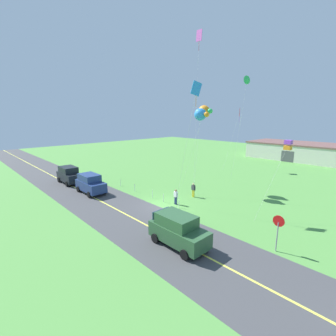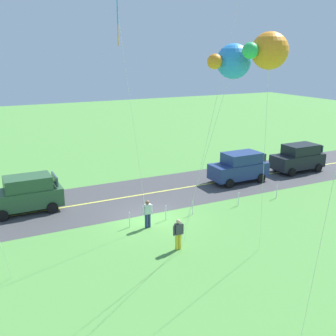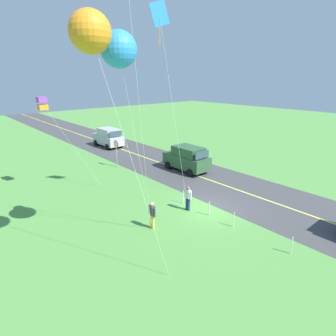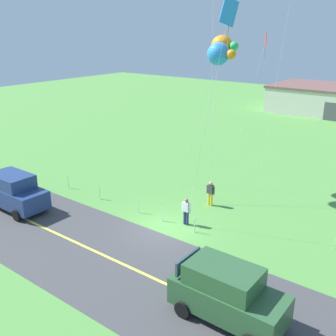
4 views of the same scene
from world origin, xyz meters
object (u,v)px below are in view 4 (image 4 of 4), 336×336
Objects in this scene: person_adult_near at (186,211)px; kite_red_low at (228,17)px; kite_pink_drift at (265,42)px; kite_blue_mid at (219,54)px; car_parked_west_near at (15,191)px; car_suv_foreground at (227,293)px; kite_orange_near at (223,46)px; person_adult_companion at (210,193)px.

person_adult_near is 10.41m from kite_red_low.
kite_blue_mid is at bearing -76.43° from kite_pink_drift.
car_suv_foreground is at bearing -3.31° from car_parked_west_near.
kite_blue_mid is 1.60m from kite_orange_near.
kite_orange_near is at bearing 56.56° from car_parked_west_near.
car_parked_west_near is 0.37× the size of kite_red_low.
kite_red_low is 7.27m from kite_orange_near.
kite_pink_drift reaches higher than kite_blue_mid.
kite_blue_mid reaches higher than car_parked_west_near.
person_adult_companion is (-5.98, 8.60, -0.29)m from car_suv_foreground.
person_adult_near is at bearing -73.48° from kite_orange_near.
kite_pink_drift is 1.00× the size of kite_orange_near.
kite_red_low is at bearing 25.67° from car_parked_west_near.
person_adult_companion is (9.32, 7.71, -0.29)m from car_parked_west_near.
car_parked_west_near is 15.20m from kite_blue_mid.
kite_pink_drift is (-10.59, 25.32, 8.21)m from car_suv_foreground.
car_parked_west_near is 2.75× the size of person_adult_near.
car_suv_foreground is 16.80m from kite_orange_near.
kite_red_low reaches higher than kite_blue_mid.
kite_pink_drift reaches higher than person_adult_companion.
kite_blue_mid is 0.96× the size of kite_pink_drift.
kite_red_low reaches higher than person_adult_near.
kite_orange_near is at bearing -77.52° from kite_pink_drift.
car_suv_foreground is 0.45× the size of kite_blue_mid.
person_adult_companion is 0.13× the size of kite_red_low.
person_adult_near is at bearing -76.11° from kite_pink_drift.
kite_pink_drift is (-4.90, 19.82, 8.50)m from person_adult_near.
car_suv_foreground is 10.48m from person_adult_companion.
kite_blue_mid is at bearing 123.07° from car_suv_foreground.
kite_orange_near reaches higher than car_suv_foreground.
kite_orange_near is at bearing 113.06° from kite_blue_mid.
kite_pink_drift is at bearing 114.73° from person_adult_companion.
kite_red_low is 20.20m from kite_pink_drift.
car_suv_foreground is at bearing -45.84° from person_adult_companion.
person_adult_companion is at bearing 130.52° from kite_red_low.
person_adult_near is 9.97m from kite_blue_mid.
kite_red_low reaches higher than kite_orange_near.
car_suv_foreground is 0.37× the size of kite_red_low.
kite_pink_drift is (-3.47, 14.39, 0.26)m from kite_blue_mid.
person_adult_near is at bearing -154.43° from kite_red_low.
kite_blue_mid is at bearing 125.23° from person_adult_companion.
car_parked_west_near is 12.10m from person_adult_companion.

